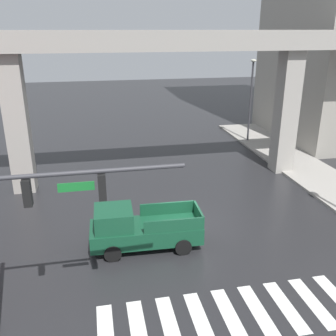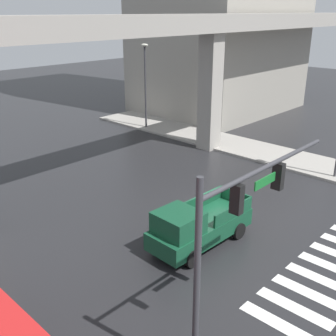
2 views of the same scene
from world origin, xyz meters
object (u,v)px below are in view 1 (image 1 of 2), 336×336
traffic_signal_mast (34,214)px  street_lamp_mid_block (288,105)px  street_lamp_far_north (251,91)px  pickup_truck (139,229)px

traffic_signal_mast → street_lamp_mid_block: street_lamp_mid_block is taller
street_lamp_mid_block → street_lamp_far_north: bearing=90.0°
street_lamp_far_north → street_lamp_mid_block: bearing=-90.0°
traffic_signal_mast → street_lamp_mid_block: (15.67, 13.49, 0.18)m
pickup_truck → street_lamp_mid_block: size_ratio=0.71×
pickup_truck → street_lamp_mid_block: 15.42m
traffic_signal_mast → pickup_truck: bearing=49.8°
pickup_truck → traffic_signal_mast: 6.70m
pickup_truck → street_lamp_far_north: bearing=52.6°
traffic_signal_mast → street_lamp_far_north: street_lamp_far_north is taller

